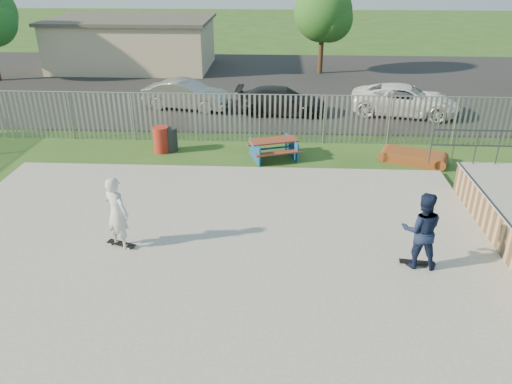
{
  "coord_description": "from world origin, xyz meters",
  "views": [
    {
      "loc": [
        1.82,
        -10.44,
        7.16
      ],
      "look_at": [
        1.2,
        2.0,
        1.1
      ],
      "focal_mm": 35.0,
      "sensor_mm": 36.0,
      "label": 1
    }
  ],
  "objects_px": {
    "skater_navy": "(421,230)",
    "funbox": "(413,157)",
    "tree_mid": "(323,12)",
    "trash_bin_red": "(161,140)",
    "skater_white": "(117,213)",
    "picnic_table": "(274,149)",
    "car_silver": "(187,95)",
    "car_white": "(405,100)",
    "trash_bin_grey": "(170,139)",
    "car_dark": "(282,101)"
  },
  "relations": [
    {
      "from": "car_dark",
      "to": "skater_navy",
      "type": "height_order",
      "value": "skater_navy"
    },
    {
      "from": "funbox",
      "to": "trash_bin_red",
      "type": "height_order",
      "value": "trash_bin_red"
    },
    {
      "from": "skater_navy",
      "to": "skater_white",
      "type": "height_order",
      "value": "same"
    },
    {
      "from": "picnic_table",
      "to": "car_dark",
      "type": "bearing_deg",
      "value": 68.34
    },
    {
      "from": "trash_bin_grey",
      "to": "tree_mid",
      "type": "height_order",
      "value": "tree_mid"
    },
    {
      "from": "car_silver",
      "to": "skater_navy",
      "type": "bearing_deg",
      "value": -137.82
    },
    {
      "from": "trash_bin_red",
      "to": "skater_white",
      "type": "height_order",
      "value": "skater_white"
    },
    {
      "from": "picnic_table",
      "to": "car_white",
      "type": "bearing_deg",
      "value": 25.02
    },
    {
      "from": "skater_navy",
      "to": "skater_white",
      "type": "distance_m",
      "value": 7.55
    },
    {
      "from": "tree_mid",
      "to": "trash_bin_red",
      "type": "bearing_deg",
      "value": -116.55
    },
    {
      "from": "trash_bin_red",
      "to": "skater_navy",
      "type": "relative_size",
      "value": 0.52
    },
    {
      "from": "trash_bin_red",
      "to": "skater_navy",
      "type": "xyz_separation_m",
      "value": [
        8.04,
        -7.65,
        0.62
      ]
    },
    {
      "from": "skater_white",
      "to": "skater_navy",
      "type": "bearing_deg",
      "value": -154.64
    },
    {
      "from": "trash_bin_grey",
      "to": "skater_white",
      "type": "distance_m",
      "value": 7.34
    },
    {
      "from": "car_white",
      "to": "trash_bin_red",
      "type": "bearing_deg",
      "value": 128.77
    },
    {
      "from": "funbox",
      "to": "trash_bin_grey",
      "type": "relative_size",
      "value": 2.4
    },
    {
      "from": "tree_mid",
      "to": "skater_navy",
      "type": "relative_size",
      "value": 2.81
    },
    {
      "from": "picnic_table",
      "to": "car_silver",
      "type": "height_order",
      "value": "car_silver"
    },
    {
      "from": "tree_mid",
      "to": "funbox",
      "type": "bearing_deg",
      "value": -80.33
    },
    {
      "from": "picnic_table",
      "to": "trash_bin_red",
      "type": "relative_size",
      "value": 2.1
    },
    {
      "from": "picnic_table",
      "to": "trash_bin_red",
      "type": "height_order",
      "value": "trash_bin_red"
    },
    {
      "from": "car_silver",
      "to": "car_dark",
      "type": "height_order",
      "value": "car_silver"
    },
    {
      "from": "trash_bin_grey",
      "to": "car_dark",
      "type": "xyz_separation_m",
      "value": [
        4.35,
        5.1,
        0.19
      ]
    },
    {
      "from": "car_silver",
      "to": "tree_mid",
      "type": "height_order",
      "value": "tree_mid"
    },
    {
      "from": "picnic_table",
      "to": "trash_bin_grey",
      "type": "bearing_deg",
      "value": 152.58
    },
    {
      "from": "car_white",
      "to": "tree_mid",
      "type": "relative_size",
      "value": 0.91
    },
    {
      "from": "skater_white",
      "to": "tree_mid",
      "type": "bearing_deg",
      "value": -78.0
    },
    {
      "from": "skater_navy",
      "to": "funbox",
      "type": "bearing_deg",
      "value": -96.05
    },
    {
      "from": "skater_white",
      "to": "car_white",
      "type": "bearing_deg",
      "value": -99.39
    },
    {
      "from": "trash_bin_red",
      "to": "trash_bin_grey",
      "type": "xyz_separation_m",
      "value": [
        0.32,
        0.16,
        -0.04
      ]
    },
    {
      "from": "picnic_table",
      "to": "trash_bin_red",
      "type": "xyz_separation_m",
      "value": [
        -4.38,
        0.46,
        0.13
      ]
    },
    {
      "from": "trash_bin_red",
      "to": "car_silver",
      "type": "xyz_separation_m",
      "value": [
        -0.03,
        5.9,
        0.21
      ]
    },
    {
      "from": "picnic_table",
      "to": "trash_bin_grey",
      "type": "height_order",
      "value": "trash_bin_grey"
    },
    {
      "from": "car_silver",
      "to": "car_white",
      "type": "distance_m",
      "value": 10.57
    },
    {
      "from": "tree_mid",
      "to": "car_silver",
      "type": "bearing_deg",
      "value": -130.65
    },
    {
      "from": "trash_bin_grey",
      "to": "car_white",
      "type": "relative_size",
      "value": 0.19
    },
    {
      "from": "picnic_table",
      "to": "skater_navy",
      "type": "bearing_deg",
      "value": -81.86
    },
    {
      "from": "trash_bin_red",
      "to": "trash_bin_grey",
      "type": "height_order",
      "value": "trash_bin_red"
    },
    {
      "from": "funbox",
      "to": "skater_white",
      "type": "bearing_deg",
      "value": -122.59
    },
    {
      "from": "trash_bin_grey",
      "to": "car_dark",
      "type": "bearing_deg",
      "value": 49.49
    },
    {
      "from": "trash_bin_grey",
      "to": "car_silver",
      "type": "bearing_deg",
      "value": 93.44
    },
    {
      "from": "trash_bin_grey",
      "to": "skater_white",
      "type": "xyz_separation_m",
      "value": [
        0.19,
        -7.31,
        0.66
      ]
    },
    {
      "from": "picnic_table",
      "to": "skater_white",
      "type": "relative_size",
      "value": 1.09
    },
    {
      "from": "car_white",
      "to": "skater_navy",
      "type": "xyz_separation_m",
      "value": [
        -2.5,
        -13.08,
        0.41
      ]
    },
    {
      "from": "funbox",
      "to": "car_silver",
      "type": "bearing_deg",
      "value": 167.67
    },
    {
      "from": "funbox",
      "to": "trash_bin_grey",
      "type": "xyz_separation_m",
      "value": [
        -9.29,
        0.74,
        0.27
      ]
    },
    {
      "from": "funbox",
      "to": "tree_mid",
      "type": "bearing_deg",
      "value": 121.26
    },
    {
      "from": "trash_bin_red",
      "to": "tree_mid",
      "type": "relative_size",
      "value": 0.18
    },
    {
      "from": "picnic_table",
      "to": "tree_mid",
      "type": "bearing_deg",
      "value": 60.75
    },
    {
      "from": "car_dark",
      "to": "trash_bin_red",
      "type": "bearing_deg",
      "value": 140.29
    }
  ]
}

